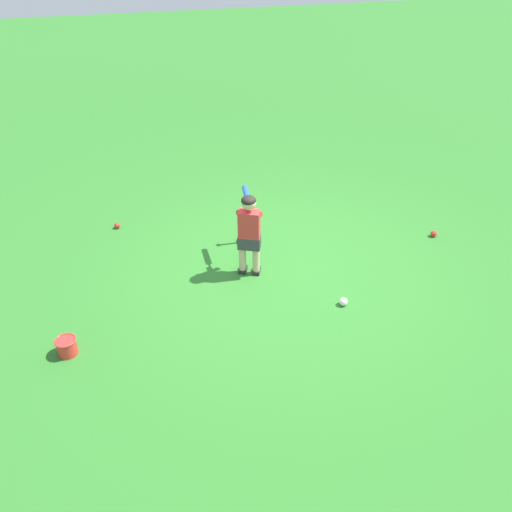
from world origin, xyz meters
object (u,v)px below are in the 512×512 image
Objects in this scene: child_batter at (249,227)px; batting_tee at (247,235)px; play_ball_midfield at (117,226)px; toy_bucket at (67,346)px; play_ball_by_bucket at (343,302)px; play_ball_far_left at (434,234)px.

child_batter is 0.88m from batting_tee.
toy_bucket is (0.63, 2.40, 0.06)m from play_ball_midfield.
child_batter reaches higher than play_ball_by_bucket.
play_ball_midfield is (2.40, -2.46, -0.01)m from play_ball_by_bucket.
child_batter is at bearing -158.03° from toy_bucket.
play_ball_by_bucket is at bearing 29.51° from play_ball_far_left.
play_ball_far_left is 1.06× the size of play_ball_midfield.
toy_bucket is at bearing -1.12° from play_ball_by_bucket.
child_batter is 2.25m from play_ball_midfield.
child_batter is 2.75m from play_ball_far_left.
play_ball_by_bucket is 3.44m from play_ball_midfield.
child_batter is at bearing 2.02° from play_ball_far_left.
play_ball_far_left is (-2.68, -0.09, -0.61)m from child_batter.
play_ball_midfield is (4.21, -1.44, -0.00)m from play_ball_far_left.
play_ball_by_bucket is at bearing 178.88° from toy_bucket.
toy_bucket reaches higher than play_ball_far_left.
toy_bucket is at bearing 21.97° from child_batter.
batting_tee is (0.71, -1.60, 0.06)m from play_ball_by_bucket.
play_ball_midfield is at bearing -104.67° from toy_bucket.
toy_bucket is (2.17, 0.87, -0.55)m from child_batter.
toy_bucket is at bearing 11.30° from play_ball_far_left.
play_ball_by_bucket is (1.81, 1.03, 0.01)m from play_ball_far_left.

